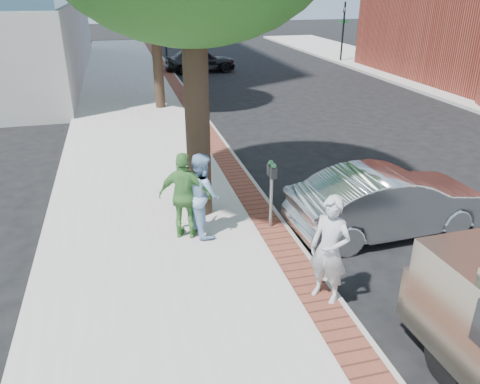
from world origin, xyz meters
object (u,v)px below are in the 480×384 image
object	(u,v)px
person_gray	(330,250)
person_green	(185,196)
parking_meter	(272,181)
sedan_silver	(389,201)
bg_car	(200,60)
person_officer	(202,194)

from	to	relation	value
person_gray	person_green	bearing A→B (deg)	179.06
parking_meter	sedan_silver	world-z (taller)	parking_meter
parking_meter	sedan_silver	xyz separation A→B (m)	(2.44, -0.55, -0.50)
bg_car	person_officer	bearing A→B (deg)	167.03
parking_meter	sedan_silver	distance (m)	2.55
person_officer	sedan_silver	size ratio (longest dim) A/B	0.40
person_green	sedan_silver	world-z (taller)	person_green
parking_meter	person_gray	xyz separation A→B (m)	(0.13, -2.57, -0.15)
person_gray	sedan_silver	distance (m)	3.09
person_gray	person_officer	bearing A→B (deg)	173.14
person_officer	bg_car	world-z (taller)	person_officer
bg_car	person_green	bearing A→B (deg)	166.09
parking_meter	person_officer	world-z (taller)	person_officer
person_green	bg_car	distance (m)	20.21
person_green	person_officer	bearing A→B (deg)	-148.06
bg_car	sedan_silver	bearing A→B (deg)	178.11
sedan_silver	bg_car	size ratio (longest dim) A/B	1.03
person_gray	sedan_silver	bearing A→B (deg)	94.10
person_green	bg_car	world-z (taller)	person_green
parking_meter	sedan_silver	size ratio (longest dim) A/B	0.34
person_officer	person_gray	bearing A→B (deg)	-165.05
sedan_silver	bg_car	xyz separation A→B (m)	(-0.42, 20.44, 0.00)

